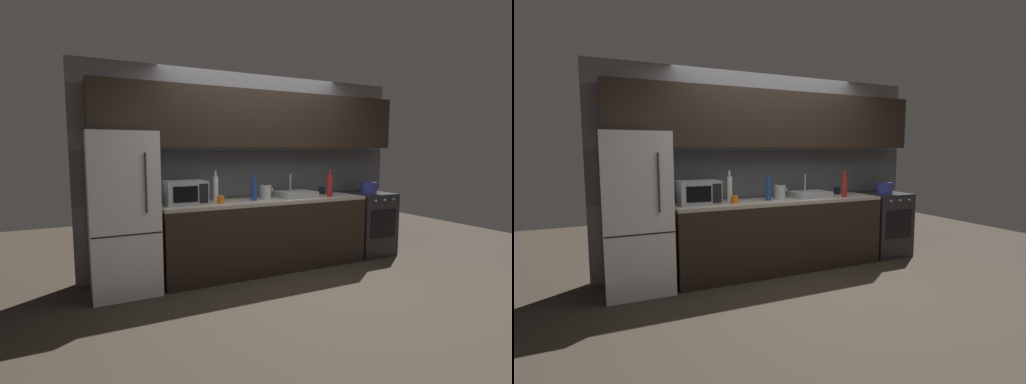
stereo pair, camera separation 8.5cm
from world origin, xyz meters
The scene contains 14 objects.
ground_plane centered at (0.00, 0.00, 0.00)m, with size 10.00×10.00×0.00m, color #2D261E.
back_wall centered at (0.00, 1.20, 1.55)m, with size 4.42×0.44×2.50m.
counter_run centered at (0.00, 0.90, 0.45)m, with size 2.68×0.60×0.90m.
refrigerator centered at (-1.72, 0.90, 0.85)m, with size 0.68×0.69×1.71m.
oven_range centered at (1.68, 0.90, 0.45)m, with size 0.60×0.62×0.90m.
microwave centered at (-1.04, 0.92, 1.04)m, with size 0.46×0.35×0.27m.
sink_basin centered at (0.44, 0.93, 0.94)m, with size 0.48×0.38×0.30m.
kettle centered at (0.01, 0.94, 0.99)m, with size 0.19×0.15×0.20m.
wine_bottle_blue centered at (-0.19, 0.87, 1.04)m, with size 0.07×0.07×0.34m.
wine_bottle_red centered at (0.86, 0.75, 1.05)m, with size 0.07×0.07×0.36m.
wine_bottle_white centered at (-0.66, 0.95, 1.06)m, with size 0.06×0.06×0.37m.
mug_dark centered at (0.96, 1.07, 0.95)m, with size 0.08×0.08×0.10m, color black.
mug_orange centered at (-0.65, 0.82, 0.94)m, with size 0.09×0.09×0.09m, color orange.
cooking_pot centered at (1.67, 0.90, 0.98)m, with size 0.24×0.24×0.15m.
Camera 1 is at (-2.17, -3.20, 1.51)m, focal length 26.08 mm.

